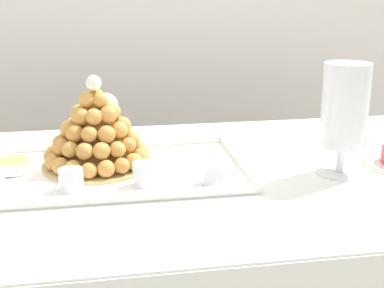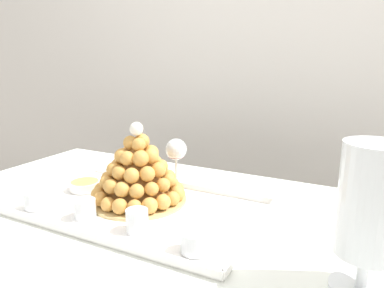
% 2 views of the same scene
% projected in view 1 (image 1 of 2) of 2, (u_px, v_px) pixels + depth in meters
% --- Properties ---
extents(buffet_table, '(1.68, 0.92, 0.75)m').
position_uv_depth(buffet_table, '(181.00, 209.00, 1.33)').
color(buffet_table, brown).
rests_on(buffet_table, ground_plane).
extents(serving_tray, '(0.67, 0.39, 0.02)m').
position_uv_depth(serving_tray, '(109.00, 171.00, 1.30)').
color(serving_tray, white).
rests_on(serving_tray, buffet_table).
extents(croquembouche, '(0.27, 0.27, 0.23)m').
position_uv_depth(croquembouche, '(96.00, 133.00, 1.30)').
color(croquembouche, tan).
rests_on(croquembouche, serving_tray).
extents(dessert_cup_mid_left, '(0.06, 0.06, 0.05)m').
position_uv_depth(dessert_cup_mid_left, '(71.00, 180.00, 1.17)').
color(dessert_cup_mid_left, silver).
rests_on(dessert_cup_mid_left, serving_tray).
extents(dessert_cup_centre, '(0.05, 0.05, 0.05)m').
position_uv_depth(dessert_cup_centre, '(144.00, 175.00, 1.20)').
color(dessert_cup_centre, silver).
rests_on(dessert_cup_centre, serving_tray).
extents(dessert_cup_mid_right, '(0.06, 0.06, 0.05)m').
position_uv_depth(dessert_cup_mid_right, '(216.00, 175.00, 1.21)').
color(dessert_cup_mid_right, silver).
rests_on(dessert_cup_mid_right, serving_tray).
extents(creme_brulee_ramekin, '(0.09, 0.09, 0.03)m').
position_uv_depth(creme_brulee_ramekin, '(13.00, 165.00, 1.29)').
color(creme_brulee_ramekin, white).
rests_on(creme_brulee_ramekin, serving_tray).
extents(macaron_goblet, '(0.11, 0.11, 0.27)m').
position_uv_depth(macaron_goblet, '(345.00, 109.00, 1.25)').
color(macaron_goblet, white).
rests_on(macaron_goblet, buffet_table).
extents(wine_glass, '(0.07, 0.07, 0.16)m').
position_uv_depth(wine_glass, '(106.00, 107.00, 1.46)').
color(wine_glass, silver).
rests_on(wine_glass, buffet_table).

